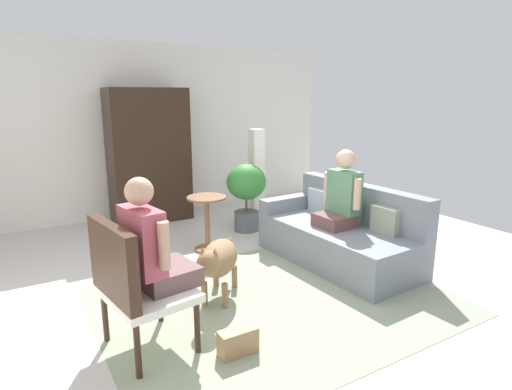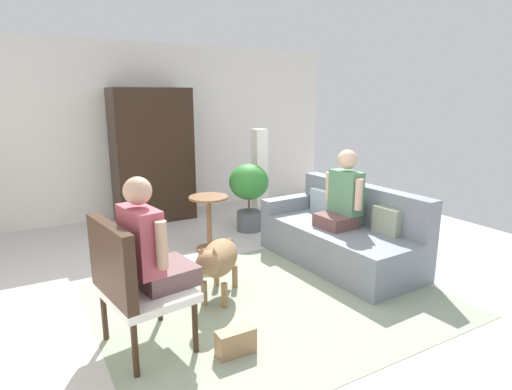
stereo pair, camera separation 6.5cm
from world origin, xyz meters
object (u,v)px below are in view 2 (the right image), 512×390
(dog, at_px, (218,259))
(armoire_cabinet, at_px, (152,155))
(couch, at_px, (342,235))
(person_on_couch, at_px, (343,195))
(potted_plant, at_px, (249,189))
(column_lamp, at_px, (259,176))
(person_on_armchair, at_px, (149,246))
(armchair, at_px, (129,278))
(handbag, at_px, (236,342))
(round_end_table, at_px, (209,218))

(dog, height_order, armoire_cabinet, armoire_cabinet)
(armoire_cabinet, bearing_deg, couch, -64.09)
(person_on_couch, height_order, dog, person_on_couch)
(armoire_cabinet, bearing_deg, potted_plant, -51.48)
(dog, xyz_separation_m, column_lamp, (1.60, 1.98, 0.29))
(column_lamp, bearing_deg, person_on_armchair, -134.09)
(dog, bearing_deg, person_on_couch, 4.19)
(armchair, height_order, dog, armchair)
(dog, distance_m, armoire_cabinet, 2.93)
(person_on_armchair, height_order, column_lamp, column_lamp)
(couch, distance_m, person_on_couch, 0.47)
(couch, xyz_separation_m, dog, (-1.59, -0.14, 0.08))
(armchair, bearing_deg, column_lamp, 44.25)
(couch, height_order, potted_plant, potted_plant)
(couch, height_order, person_on_couch, person_on_couch)
(person_on_armchair, relative_size, dog, 1.11)
(couch, xyz_separation_m, column_lamp, (0.00, 1.84, 0.37))
(person_on_armchair, distance_m, potted_plant, 2.87)
(person_on_couch, xyz_separation_m, armoire_cabinet, (-1.28, 2.74, 0.20))
(potted_plant, relative_size, column_lamp, 0.68)
(person_on_armchair, bearing_deg, person_on_couch, 13.30)
(dog, distance_m, handbag, 0.94)
(couch, height_order, handbag, couch)
(round_end_table, bearing_deg, armchair, -128.98)
(round_end_table, bearing_deg, couch, -42.96)
(round_end_table, bearing_deg, potted_plant, 28.89)
(armoire_cabinet, distance_m, handbag, 3.85)
(potted_plant, xyz_separation_m, armoire_cabinet, (-0.96, 1.21, 0.38))
(column_lamp, bearing_deg, handbag, -123.27)
(armchair, height_order, person_on_couch, person_on_couch)
(couch, xyz_separation_m, round_end_table, (-1.15, 1.07, 0.10))
(potted_plant, height_order, column_lamp, column_lamp)
(armoire_cabinet, bearing_deg, dog, -95.49)
(potted_plant, bearing_deg, armoire_cabinet, 128.52)
(person_on_couch, xyz_separation_m, dog, (-1.56, -0.11, -0.39))
(person_on_couch, height_order, round_end_table, person_on_couch)
(handbag, bearing_deg, round_end_table, 71.07)
(person_on_armchair, distance_m, armoire_cabinet, 3.44)
(round_end_table, xyz_separation_m, potted_plant, (0.79, 0.44, 0.18))
(potted_plant, relative_size, handbag, 3.24)
(person_on_couch, relative_size, round_end_table, 1.26)
(person_on_armchair, height_order, potted_plant, person_on_armchair)
(armchair, relative_size, armoire_cabinet, 0.52)
(dog, bearing_deg, armchair, -153.32)
(armchair, bearing_deg, couch, 13.44)
(person_on_armchair, height_order, armoire_cabinet, armoire_cabinet)
(couch, bearing_deg, person_on_couch, -139.51)
(armchair, xyz_separation_m, dog, (0.91, 0.45, -0.20))
(armchair, distance_m, handbag, 0.90)
(potted_plant, height_order, armoire_cabinet, armoire_cabinet)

